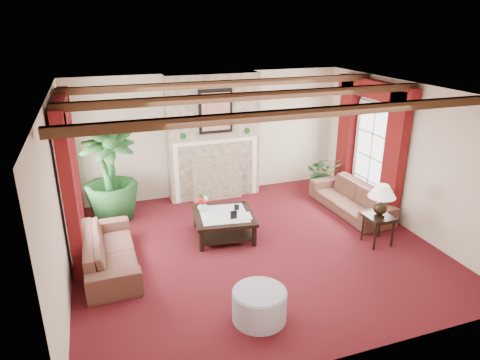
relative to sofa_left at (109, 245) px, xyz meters
name	(u,v)px	position (x,y,z in m)	size (l,w,h in m)	color
floor	(255,248)	(2.40, -0.20, -0.39)	(6.00, 6.00, 0.00)	#410B10
ceiling	(257,92)	(2.40, -0.20, 2.31)	(6.00, 6.00, 0.00)	white
back_wall	(211,135)	(2.40, 2.55, 0.96)	(6.00, 0.02, 2.70)	beige
left_wall	(58,199)	(-0.60, -0.20, 0.96)	(0.02, 5.50, 2.70)	beige
right_wall	(407,157)	(5.40, -0.20, 0.96)	(0.02, 5.50, 2.70)	beige
ceiling_beams	(257,96)	(2.40, -0.20, 2.25)	(6.00, 3.00, 0.12)	#3C2313
fireplace	(212,73)	(2.40, 2.35, 2.31)	(2.00, 0.52, 2.70)	tan
french_door_left	(56,129)	(-0.57, 0.80, 1.74)	(0.10, 1.10, 2.16)	white
french_door_right	(378,105)	(5.37, 0.80, 1.74)	(0.10, 1.10, 2.16)	white
curtains_left	(60,102)	(-0.46, 0.80, 2.16)	(0.20, 2.40, 2.55)	#510D0A
curtains_right	(375,84)	(5.26, 0.80, 2.16)	(0.20, 2.40, 2.55)	#510D0A
sofa_left	(109,245)	(0.00, 0.00, 0.00)	(0.60, 2.00, 0.78)	#350E1A
sofa_right	(351,194)	(4.80, 0.58, 0.00)	(0.66, 2.03, 0.79)	#350E1A
potted_palm	(112,195)	(0.16, 1.79, 0.13)	(1.17, 1.93, 1.04)	black
small_plant	(323,178)	(4.81, 1.74, -0.05)	(1.04, 1.09, 0.67)	black
coffee_table	(224,225)	(2.02, 0.40, -0.17)	(1.06, 1.06, 0.43)	black
side_table	(378,230)	(4.50, -0.74, -0.12)	(0.45, 0.45, 0.53)	black
ottoman	(259,305)	(1.78, -1.97, -0.18)	(0.72, 0.72, 0.42)	#9D95A9
table_lamp	(381,200)	(4.50, -0.74, 0.44)	(0.47, 0.47, 0.59)	black
flower_vase	(202,206)	(1.70, 0.68, 0.13)	(0.24, 0.25, 0.18)	silver
book	(238,209)	(2.23, 0.20, 0.20)	(0.23, 0.06, 0.31)	black
photo_frame_a	(234,215)	(2.13, 0.16, 0.12)	(0.12, 0.02, 0.16)	black
photo_frame_b	(237,207)	(2.30, 0.49, 0.10)	(0.09, 0.02, 0.12)	black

